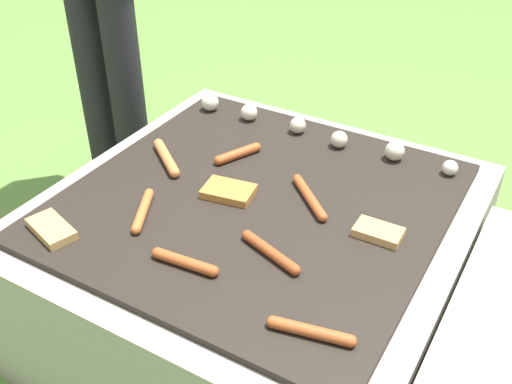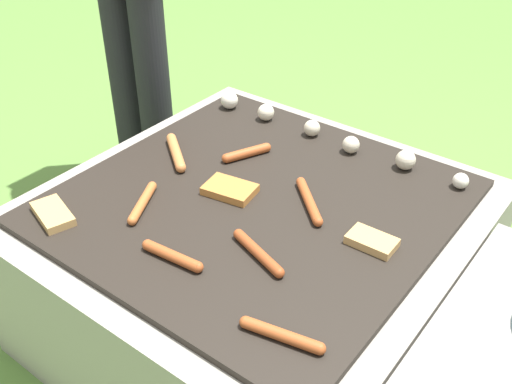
% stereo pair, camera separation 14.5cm
% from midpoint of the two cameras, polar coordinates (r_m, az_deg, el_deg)
% --- Properties ---
extents(ground_plane, '(14.00, 14.00, 0.00)m').
position_cam_midpoint_polar(ground_plane, '(1.75, -2.43, -12.54)').
color(ground_plane, '#567F38').
extents(grill, '(0.99, 0.99, 0.44)m').
position_cam_midpoint_polar(grill, '(1.60, -2.62, -7.23)').
color(grill, gray).
rests_on(grill, ground_plane).
extents(sausage_front_center, '(0.08, 0.14, 0.03)m').
position_cam_midpoint_polar(sausage_front_center, '(1.62, -4.31, 3.59)').
color(sausage_front_center, '#A34C23').
rests_on(sausage_front_center, grill).
extents(sausage_back_left, '(0.17, 0.07, 0.02)m').
position_cam_midpoint_polar(sausage_back_left, '(1.28, -1.88, -5.85)').
color(sausage_back_left, '#93421E').
rests_on(sausage_back_left, grill).
extents(sausage_mid_left, '(0.09, 0.15, 0.02)m').
position_cam_midpoint_polar(sausage_mid_left, '(1.44, -13.58, -1.84)').
color(sausage_mid_left, '#B7602D').
rests_on(sausage_mid_left, grill).
extents(sausage_back_center, '(0.16, 0.04, 0.02)m').
position_cam_midpoint_polar(sausage_back_center, '(1.28, -10.06, -6.70)').
color(sausage_back_center, '#A34C23').
rests_on(sausage_back_center, grill).
extents(sausage_front_right, '(0.15, 0.14, 0.02)m').
position_cam_midpoint_polar(sausage_front_right, '(1.45, 2.26, -0.59)').
color(sausage_front_right, '#A34C23').
rests_on(sausage_front_right, grill).
extents(sausage_front_left, '(0.17, 0.05, 0.02)m').
position_cam_midpoint_polar(sausage_front_left, '(1.12, 1.48, -13.29)').
color(sausage_front_left, '#A34C23').
rests_on(sausage_front_left, grill).
extents(sausage_mid_right, '(0.16, 0.13, 0.03)m').
position_cam_midpoint_polar(sausage_mid_right, '(1.63, -11.08, 3.16)').
color(sausage_mid_right, '#C6753D').
rests_on(sausage_mid_right, grill).
extents(bread_slice_right, '(0.14, 0.10, 0.02)m').
position_cam_midpoint_polar(bread_slice_right, '(1.45, -21.67, -3.39)').
color(bread_slice_right, tan).
rests_on(bread_slice_right, grill).
extents(bread_slice_left, '(0.11, 0.07, 0.02)m').
position_cam_midpoint_polar(bread_slice_left, '(1.35, 8.59, -3.91)').
color(bread_slice_left, tan).
rests_on(bread_slice_left, grill).
extents(bread_slice_center, '(0.14, 0.10, 0.02)m').
position_cam_midpoint_polar(bread_slice_center, '(1.47, -5.43, -0.03)').
color(bread_slice_center, '#B27033').
rests_on(bread_slice_center, grill).
extents(mushroom_row, '(0.79, 0.06, 0.05)m').
position_cam_midpoint_polar(mushroom_row, '(1.72, 2.34, 6.05)').
color(mushroom_row, silver).
rests_on(mushroom_row, grill).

